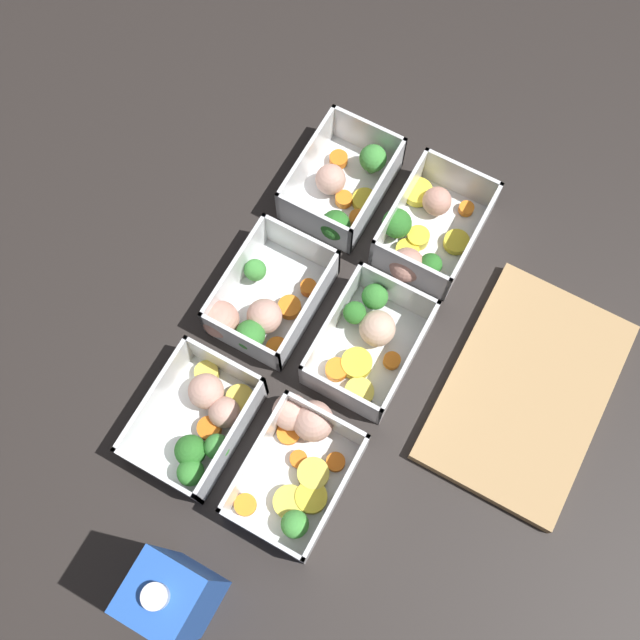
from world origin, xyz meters
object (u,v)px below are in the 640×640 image
object	(u,v)px
container_near_center	(259,307)
container_far_left	(425,232)
juice_carton	(176,595)
container_near_left	(343,186)
container_far_right	(299,459)
container_far_center	(369,339)
container_near_right	(202,422)

from	to	relation	value
container_near_center	container_far_left	size ratio (longest dim) A/B	0.98
juice_carton	container_far_left	bearing A→B (deg)	176.38
container_near_left	container_far_right	distance (m)	0.36
juice_carton	container_far_right	bearing A→B (deg)	169.65
container_near_center	container_far_center	bearing A→B (deg)	101.56
container_near_left	container_near_right	bearing A→B (deg)	0.42
container_near_left	container_near_right	size ratio (longest dim) A/B	1.03
container_far_left	juice_carton	distance (m)	0.52
container_near_right	juice_carton	xyz separation A→B (m)	(0.17, 0.09, 0.07)
container_far_center	container_far_right	distance (m)	0.17
container_far_center	juice_carton	distance (m)	0.36
juice_carton	container_near_center	bearing A→B (deg)	-162.76
container_near_left	juice_carton	world-z (taller)	juice_carton
container_near_center	container_far_left	bearing A→B (deg)	145.10
container_near_right	container_far_center	world-z (taller)	same
container_near_left	container_far_center	world-z (taller)	same
container_near_right	container_far_center	xyz separation A→B (m)	(-0.19, 0.12, -0.00)
container_near_left	container_far_right	xyz separation A→B (m)	(0.34, 0.12, -0.00)
container_far_left	juice_carton	bearing A→B (deg)	-3.62
container_near_center	container_far_right	size ratio (longest dim) A/B	0.95
container_near_left	container_far_left	distance (m)	0.12
container_near_center	container_far_left	distance (m)	0.23
container_near_left	container_near_right	xyz separation A→B (m)	(0.36, 0.00, -0.00)
container_near_left	container_far_center	distance (m)	0.21
container_far_left	container_near_left	bearing A→B (deg)	-93.71
container_near_right	container_far_right	world-z (taller)	same
container_near_center	container_far_right	bearing A→B (deg)	44.13
container_near_left	container_near_center	distance (m)	0.20
container_near_center	container_far_center	xyz separation A→B (m)	(-0.03, 0.14, -0.00)
container_near_left	container_near_center	xyz separation A→B (m)	(0.20, -0.01, -0.00)
container_far_center	container_far_left	bearing A→B (deg)	-178.53
container_far_right	juice_carton	xyz separation A→B (m)	(0.19, -0.03, 0.07)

